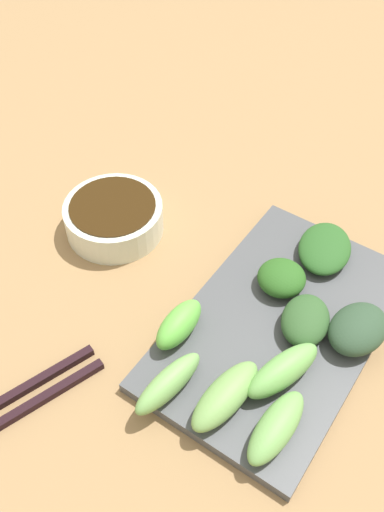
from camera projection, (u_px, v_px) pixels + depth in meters
The scene contains 12 objects.
tabletop at pixel (180, 282), 0.61m from camera, with size 2.10×2.10×0.02m, color #99754C.
sauce_bowl at pixel (114, 216), 0.64m from camera, with size 0.11×0.11×0.04m.
serving_plate at pixel (281, 324), 0.56m from camera, with size 0.17×0.28×0.01m, color #4A4C50.
broccoli_stalk_0 at pixel (179, 324), 0.53m from camera, with size 0.03×0.06×0.03m, color #62BB44.
broccoli_stalk_1 at pixel (225, 396), 0.49m from camera, with size 0.03×0.08×0.03m, color #73A153.
broccoli_leafy_2 at pixel (282, 278), 0.57m from camera, with size 0.05×0.05×0.03m, color #2A5C1F.
broccoli_stalk_3 at pixel (283, 370), 0.50m from camera, with size 0.03×0.08×0.03m, color #6FB056.
broccoli_leafy_4 at pixel (358, 329), 0.53m from camera, with size 0.05×0.07×0.03m, color #2D4731.
broccoli_leafy_5 at pixel (325, 248), 0.60m from camera, with size 0.05×0.08×0.02m, color #295823.
broccoli_stalk_6 at pixel (168, 383), 0.50m from camera, with size 0.02×0.08×0.03m, color #75AC5A.
broccoli_stalk_7 at pixel (276, 427), 0.47m from camera, with size 0.03×0.08×0.02m, color #6DA353.
broccoli_leafy_8 at pixel (305, 320), 0.54m from camera, with size 0.05×0.06×0.03m, color #30552A.
Camera 1 is at (0.23, -0.31, 0.49)m, focal length 40.00 mm.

